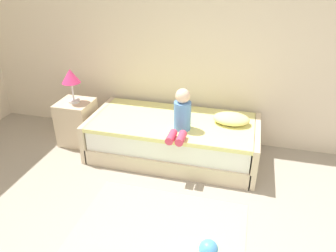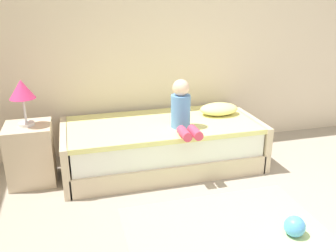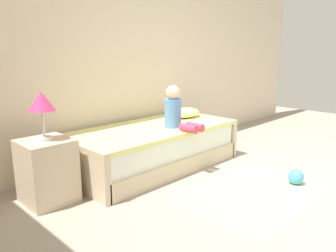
% 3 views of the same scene
% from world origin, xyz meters
% --- Properties ---
extents(wall_rear, '(7.20, 0.10, 2.90)m').
position_xyz_m(wall_rear, '(0.00, 2.60, 1.45)').
color(wall_rear, beige).
rests_on(wall_rear, ground).
extents(bed, '(2.11, 1.00, 0.50)m').
position_xyz_m(bed, '(-0.64, 2.00, 0.25)').
color(bed, beige).
rests_on(bed, ground).
extents(nightstand, '(0.44, 0.44, 0.60)m').
position_xyz_m(nightstand, '(-1.99, 2.00, 0.30)').
color(nightstand, beige).
rests_on(nightstand, ground).
extents(table_lamp, '(0.24, 0.24, 0.45)m').
position_xyz_m(table_lamp, '(-1.99, 2.00, 0.94)').
color(table_lamp, silver).
rests_on(table_lamp, nightstand).
extents(child_figure, '(0.20, 0.51, 0.50)m').
position_xyz_m(child_figure, '(-0.48, 1.77, 0.70)').
color(child_figure, '#598CD1').
rests_on(child_figure, bed).
extents(pillow, '(0.44, 0.30, 0.13)m').
position_xyz_m(pillow, '(0.06, 2.10, 0.56)').
color(pillow, '#F2E58C').
rests_on(pillow, bed).
extents(toy_ball, '(0.17, 0.17, 0.17)m').
position_xyz_m(toy_ball, '(0.05, 0.51, 0.08)').
color(toy_ball, '#4C99E5').
rests_on(toy_ball, ground).
extents(area_rug, '(1.60, 1.10, 0.01)m').
position_xyz_m(area_rug, '(-0.44, 0.70, 0.00)').
color(area_rug, '#B2D189').
rests_on(area_rug, ground).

